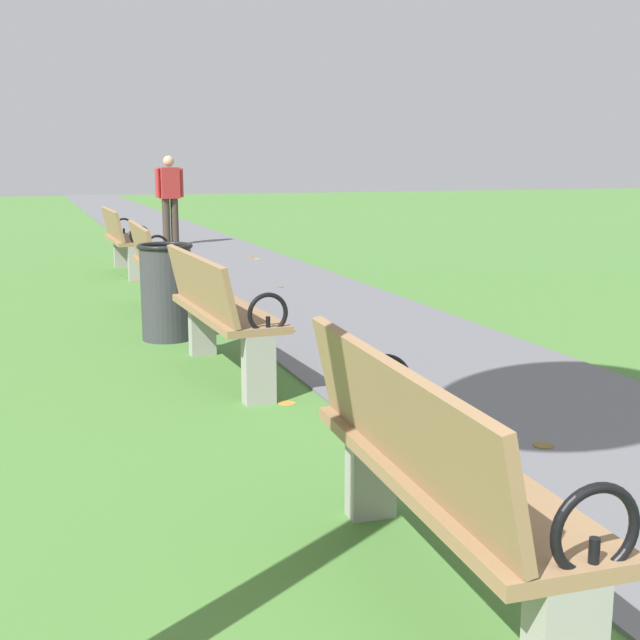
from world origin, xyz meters
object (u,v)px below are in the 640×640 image
object	(u,v)px
pedestrian_walking	(170,195)
trash_bin	(166,292)
park_bench_2	(433,471)
park_bench_3	(219,311)
park_bench_5	(123,239)
park_bench_4	(157,264)

from	to	relation	value
pedestrian_walking	trash_bin	size ratio (longest dim) A/B	1.93
park_bench_2	park_bench_3	xyz separation A→B (m)	(-0.00, 3.31, 0.00)
park_bench_2	park_bench_5	distance (m)	9.26
park_bench_3	park_bench_4	xyz separation A→B (m)	(-0.00, 2.93, 0.00)
park_bench_5	pedestrian_walking	bearing A→B (deg)	70.83
park_bench_5	pedestrian_walking	distance (m)	3.86
park_bench_2	pedestrian_walking	bearing A→B (deg)	84.42
park_bench_4	park_bench_5	xyz separation A→B (m)	(0.00, 3.02, 0.00)
park_bench_4	pedestrian_walking	bearing A→B (deg)	79.26
park_bench_4	pedestrian_walking	size ratio (longest dim) A/B	0.99
trash_bin	park_bench_2	bearing A→B (deg)	-88.22
park_bench_4	pedestrian_walking	world-z (taller)	pedestrian_walking
trash_bin	pedestrian_walking	bearing A→B (deg)	80.20
park_bench_3	trash_bin	bearing A→B (deg)	95.88
park_bench_3	park_bench_2	bearing A→B (deg)	-90.00
park_bench_4	park_bench_5	world-z (taller)	same
park_bench_3	trash_bin	xyz separation A→B (m)	(-0.15, 1.43, -0.06)
park_bench_5	pedestrian_walking	xyz separation A→B (m)	(1.26, 3.62, 0.44)
park_bench_5	pedestrian_walking	world-z (taller)	pedestrian_walking
park_bench_2	park_bench_5	world-z (taller)	same
trash_bin	park_bench_5	bearing A→B (deg)	88.13
park_bench_3	park_bench_5	bearing A→B (deg)	90.00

